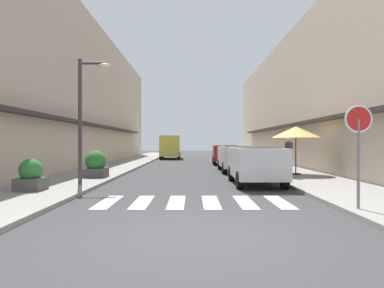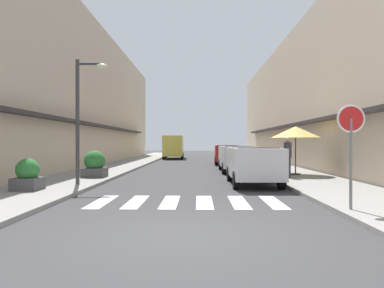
{
  "view_description": "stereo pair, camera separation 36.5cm",
  "coord_description": "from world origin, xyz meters",
  "px_view_note": "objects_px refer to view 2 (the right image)",
  "views": [
    {
      "loc": [
        -0.05,
        -6.12,
        1.65
      ],
      "look_at": [
        -0.14,
        17.22,
        1.56
      ],
      "focal_mm": 32.4,
      "sensor_mm": 36.0,
      "label": 1
    },
    {
      "loc": [
        0.32,
        -6.11,
        1.65
      ],
      "look_at": [
        -0.14,
        17.22,
        1.56
      ],
      "focal_mm": 32.4,
      "sensor_mm": 36.0,
      "label": 2
    }
  ],
  "objects_px": {
    "street_lamp": "(83,107)",
    "planter_far": "(268,160)",
    "parked_car_near": "(253,161)",
    "delivery_van": "(174,145)",
    "round_street_sign": "(351,129)",
    "planter_midblock": "(95,165)",
    "parked_car_mid": "(236,156)",
    "cafe_umbrella": "(296,132)",
    "parked_car_far": "(227,152)",
    "planter_corner": "(28,175)",
    "pedestrian_walking_near": "(288,156)"
  },
  "relations": [
    {
      "from": "street_lamp",
      "to": "planter_far",
      "type": "xyz_separation_m",
      "value": [
        8.41,
        8.11,
        -2.35
      ]
    },
    {
      "from": "parked_car_near",
      "to": "street_lamp",
      "type": "height_order",
      "value": "street_lamp"
    },
    {
      "from": "delivery_van",
      "to": "round_street_sign",
      "type": "bearing_deg",
      "value": -77.6
    },
    {
      "from": "parked_car_near",
      "to": "planter_midblock",
      "type": "bearing_deg",
      "value": 165.14
    },
    {
      "from": "parked_car_mid",
      "to": "cafe_umbrella",
      "type": "distance_m",
      "value": 4.03
    },
    {
      "from": "parked_car_near",
      "to": "parked_car_mid",
      "type": "xyz_separation_m",
      "value": [
        0.0,
        6.01,
        0.0
      ]
    },
    {
      "from": "round_street_sign",
      "to": "parked_car_near",
      "type": "bearing_deg",
      "value": 103.94
    },
    {
      "from": "street_lamp",
      "to": "cafe_umbrella",
      "type": "distance_m",
      "value": 9.77
    },
    {
      "from": "parked_car_far",
      "to": "street_lamp",
      "type": "distance_m",
      "value": 15.24
    },
    {
      "from": "parked_car_mid",
      "to": "planter_midblock",
      "type": "height_order",
      "value": "parked_car_mid"
    },
    {
      "from": "round_street_sign",
      "to": "planter_midblock",
      "type": "bearing_deg",
      "value": 138.02
    },
    {
      "from": "parked_car_near",
      "to": "planter_corner",
      "type": "bearing_deg",
      "value": -162.15
    },
    {
      "from": "planter_midblock",
      "to": "pedestrian_walking_near",
      "type": "height_order",
      "value": "pedestrian_walking_near"
    },
    {
      "from": "parked_car_near",
      "to": "planter_far",
      "type": "distance_m",
      "value": 7.55
    },
    {
      "from": "round_street_sign",
      "to": "planter_corner",
      "type": "xyz_separation_m",
      "value": [
        -9.03,
        3.06,
        -1.37
      ]
    },
    {
      "from": "parked_car_mid",
      "to": "planter_far",
      "type": "distance_m",
      "value": 2.4
    },
    {
      "from": "parked_car_far",
      "to": "planter_far",
      "type": "xyz_separation_m",
      "value": [
        2.02,
        -5.57,
        -0.28
      ]
    },
    {
      "from": "parked_car_near",
      "to": "delivery_van",
      "type": "xyz_separation_m",
      "value": [
        -4.73,
        22.23,
        0.48
      ]
    },
    {
      "from": "parked_car_mid",
      "to": "street_lamp",
      "type": "bearing_deg",
      "value": -133.03
    },
    {
      "from": "delivery_van",
      "to": "planter_corner",
      "type": "xyz_separation_m",
      "value": [
        -2.92,
        -24.69,
        -0.81
      ]
    },
    {
      "from": "planter_far",
      "to": "pedestrian_walking_near",
      "type": "xyz_separation_m",
      "value": [
        -0.26,
        -5.62,
        0.43
      ]
    },
    {
      "from": "planter_midblock",
      "to": "round_street_sign",
      "type": "bearing_deg",
      "value": -41.98
    },
    {
      "from": "parked_car_mid",
      "to": "pedestrian_walking_near",
      "type": "xyz_separation_m",
      "value": [
        1.76,
        -4.36,
        0.14
      ]
    },
    {
      "from": "planter_corner",
      "to": "parked_car_mid",
      "type": "bearing_deg",
      "value": 47.92
    },
    {
      "from": "planter_corner",
      "to": "planter_far",
      "type": "relative_size",
      "value": 0.89
    },
    {
      "from": "cafe_umbrella",
      "to": "planter_far",
      "type": "xyz_separation_m",
      "value": [
        -0.49,
        4.16,
        -1.51
      ]
    },
    {
      "from": "parked_car_near",
      "to": "planter_midblock",
      "type": "distance_m",
      "value": 7.0
    },
    {
      "from": "parked_car_mid",
      "to": "street_lamp",
      "type": "relative_size",
      "value": 0.97
    },
    {
      "from": "street_lamp",
      "to": "pedestrian_walking_near",
      "type": "distance_m",
      "value": 8.74
    },
    {
      "from": "planter_corner",
      "to": "delivery_van",
      "type": "bearing_deg",
      "value": 83.25
    },
    {
      "from": "planter_far",
      "to": "parked_car_mid",
      "type": "bearing_deg",
      "value": -148.11
    },
    {
      "from": "street_lamp",
      "to": "planter_midblock",
      "type": "distance_m",
      "value": 3.52
    },
    {
      "from": "parked_car_mid",
      "to": "pedestrian_walking_near",
      "type": "height_order",
      "value": "pedestrian_walking_near"
    },
    {
      "from": "parked_car_far",
      "to": "round_street_sign",
      "type": "height_order",
      "value": "round_street_sign"
    },
    {
      "from": "planter_far",
      "to": "cafe_umbrella",
      "type": "bearing_deg",
      "value": -83.31
    },
    {
      "from": "pedestrian_walking_near",
      "to": "planter_far",
      "type": "bearing_deg",
      "value": 149.22
    },
    {
      "from": "round_street_sign",
      "to": "cafe_umbrella",
      "type": "xyz_separation_m",
      "value": [
        1.14,
        8.63,
        0.19
      ]
    },
    {
      "from": "round_street_sign",
      "to": "planter_corner",
      "type": "relative_size",
      "value": 2.36
    },
    {
      "from": "planter_midblock",
      "to": "parked_car_near",
      "type": "bearing_deg",
      "value": -14.86
    },
    {
      "from": "parked_car_near",
      "to": "street_lamp",
      "type": "distance_m",
      "value": 6.77
    },
    {
      "from": "round_street_sign",
      "to": "planter_far",
      "type": "relative_size",
      "value": 2.1
    },
    {
      "from": "parked_car_mid",
      "to": "planter_corner",
      "type": "xyz_separation_m",
      "value": [
        -7.66,
        -8.48,
        -0.33
      ]
    },
    {
      "from": "parked_car_mid",
      "to": "round_street_sign",
      "type": "height_order",
      "value": "round_street_sign"
    },
    {
      "from": "delivery_van",
      "to": "round_street_sign",
      "type": "relative_size",
      "value": 2.26
    },
    {
      "from": "parked_car_near",
      "to": "round_street_sign",
      "type": "distance_m",
      "value": 5.79
    },
    {
      "from": "parked_car_far",
      "to": "round_street_sign",
      "type": "xyz_separation_m",
      "value": [
        1.37,
        -18.37,
        1.04
      ]
    },
    {
      "from": "parked_car_mid",
      "to": "delivery_van",
      "type": "bearing_deg",
      "value": 106.27
    },
    {
      "from": "planter_midblock",
      "to": "pedestrian_walking_near",
      "type": "bearing_deg",
      "value": -0.99
    },
    {
      "from": "planter_corner",
      "to": "cafe_umbrella",
      "type": "bearing_deg",
      "value": 28.72
    },
    {
      "from": "parked_car_far",
      "to": "planter_far",
      "type": "bearing_deg",
      "value": -70.07
    }
  ]
}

